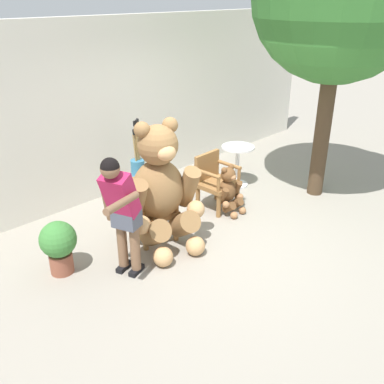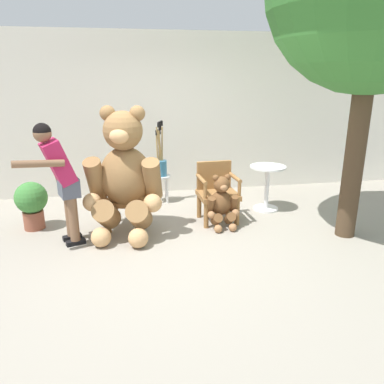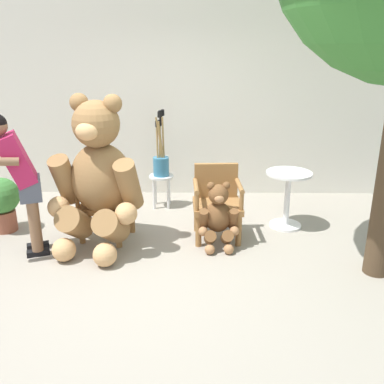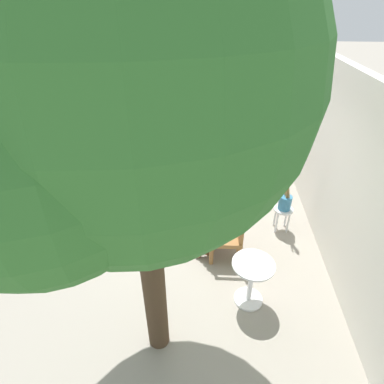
% 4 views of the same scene
% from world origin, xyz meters
% --- Properties ---
extents(ground_plane, '(60.00, 60.00, 0.00)m').
position_xyz_m(ground_plane, '(0.00, 0.00, 0.00)').
color(ground_plane, gray).
extents(back_wall, '(10.00, 0.16, 2.80)m').
position_xyz_m(back_wall, '(0.00, 2.40, 1.40)').
color(back_wall, silver).
rests_on(back_wall, ground).
extents(wooden_chair_left, '(0.66, 0.63, 0.86)m').
position_xyz_m(wooden_chair_left, '(-0.64, 0.76, 0.46)').
color(wooden_chair_left, olive).
rests_on(wooden_chair_left, ground).
extents(wooden_chair_right, '(0.58, 0.55, 0.86)m').
position_xyz_m(wooden_chair_right, '(0.65, 0.76, 0.46)').
color(wooden_chair_right, olive).
rests_on(wooden_chair_right, ground).
extents(teddy_bear_large, '(1.07, 1.07, 1.72)m').
position_xyz_m(teddy_bear_large, '(-0.67, 0.49, 0.84)').
color(teddy_bear_large, olive).
rests_on(teddy_bear_large, ground).
extents(teddy_bear_small, '(0.46, 0.44, 0.76)m').
position_xyz_m(teddy_bear_small, '(0.65, 0.48, 0.37)').
color(teddy_bear_small, brown).
rests_on(teddy_bear_small, ground).
extents(person_visitor, '(0.69, 0.65, 1.56)m').
position_xyz_m(person_visitor, '(-1.45, 0.28, 0.92)').
color(person_visitor, black).
rests_on(person_visitor, ground).
extents(white_stool, '(0.34, 0.34, 0.46)m').
position_xyz_m(white_stool, '(-0.09, 1.74, 0.36)').
color(white_stool, silver).
rests_on(white_stool, ground).
extents(brush_bucket, '(0.22, 0.22, 0.92)m').
position_xyz_m(brush_bucket, '(-0.09, 1.73, 0.67)').
color(brush_bucket, teal).
rests_on(brush_bucket, white_stool).
extents(round_side_table, '(0.56, 0.56, 0.72)m').
position_xyz_m(round_side_table, '(1.54, 1.05, 0.45)').
color(round_side_table, white).
rests_on(round_side_table, ground).
extents(patio_tree, '(2.67, 2.54, 4.38)m').
position_xyz_m(patio_tree, '(2.35, -0.16, 3.05)').
color(patio_tree, '#473523').
rests_on(patio_tree, ground).
extents(potted_plant, '(0.44, 0.44, 0.68)m').
position_xyz_m(potted_plant, '(-1.96, 0.87, 0.40)').
color(potted_plant, brown).
rests_on(potted_plant, ground).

